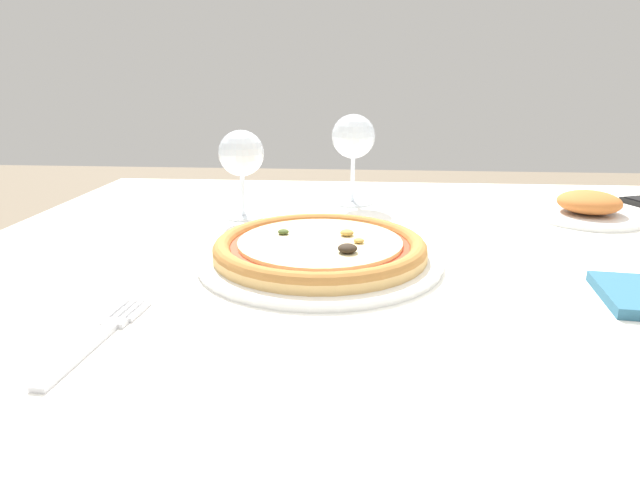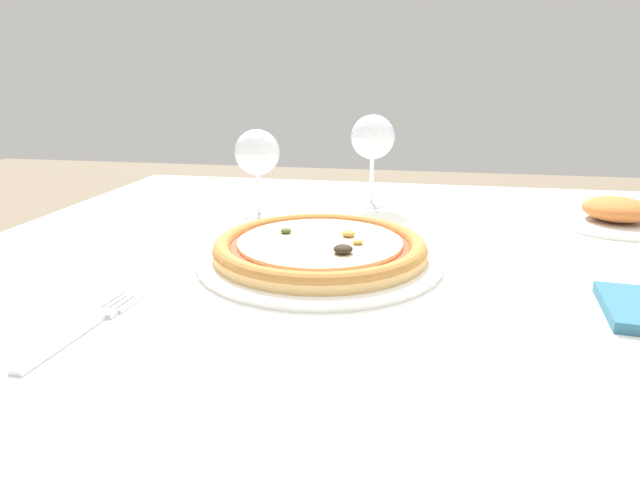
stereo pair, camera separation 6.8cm
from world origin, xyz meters
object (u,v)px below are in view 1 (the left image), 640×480
at_px(side_plate, 588,208).
at_px(wine_glass_far_left, 241,156).
at_px(dining_table, 474,314).
at_px(fork, 99,336).
at_px(wine_glass_far_right, 353,140).
at_px(pizza_plate, 320,250).

bearing_deg(side_plate, wine_glass_far_left, -176.51).
bearing_deg(dining_table, fork, -147.42).
bearing_deg(side_plate, wine_glass_far_right, 168.21).
bearing_deg(wine_glass_far_right, pizza_plate, -95.97).
xyz_separation_m(fork, wine_glass_far_left, (0.04, 0.44, 0.10)).
bearing_deg(side_plate, dining_table, -134.80).
relative_size(wine_glass_far_right, side_plate, 0.94).
distance_m(fork, side_plate, 0.78).
xyz_separation_m(dining_table, fork, (-0.39, -0.25, 0.08)).
bearing_deg(pizza_plate, wine_glass_far_left, 123.93).
bearing_deg(wine_glass_far_left, pizza_plate, -56.07).
bearing_deg(fork, dining_table, 32.58).
relative_size(pizza_plate, side_plate, 1.79).
xyz_separation_m(dining_table, wine_glass_far_right, (-0.17, 0.31, 0.20)).
height_order(wine_glass_far_right, side_plate, wine_glass_far_right).
height_order(wine_glass_far_left, side_plate, wine_glass_far_left).
distance_m(pizza_plate, side_plate, 0.50).
distance_m(pizza_plate, wine_glass_far_right, 0.35).
xyz_separation_m(wine_glass_far_right, side_plate, (0.40, -0.08, -0.10)).
height_order(fork, side_plate, side_plate).
xyz_separation_m(wine_glass_far_left, wine_glass_far_right, (0.18, 0.12, 0.01)).
bearing_deg(dining_table, pizza_plate, -172.39).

